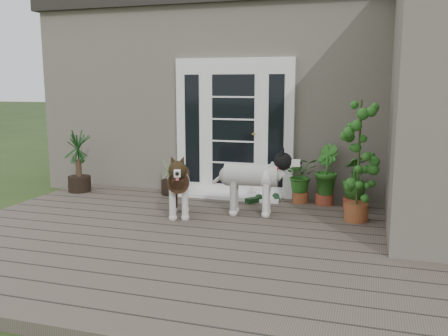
# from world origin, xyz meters

# --- Properties ---
(deck) EXTENTS (6.20, 4.60, 0.12)m
(deck) POSITION_xyz_m (0.00, 0.40, 0.06)
(deck) COLOR #6B5B4C
(deck) RESTS_ON ground
(house_main) EXTENTS (7.40, 4.00, 3.10)m
(house_main) POSITION_xyz_m (0.00, 4.65, 1.55)
(house_main) COLOR #665E54
(house_main) RESTS_ON ground
(roof_main) EXTENTS (7.60, 4.20, 0.20)m
(roof_main) POSITION_xyz_m (0.00, 4.65, 3.20)
(roof_main) COLOR #2D2826
(roof_main) RESTS_ON house_main
(door_unit) EXTENTS (1.90, 0.14, 2.15)m
(door_unit) POSITION_xyz_m (-0.20, 2.60, 1.19)
(door_unit) COLOR white
(door_unit) RESTS_ON deck
(door_step) EXTENTS (1.60, 0.40, 0.05)m
(door_step) POSITION_xyz_m (-0.20, 2.40, 0.14)
(door_step) COLOR white
(door_step) RESTS_ON deck
(brindle_dog) EXTENTS (0.68, 0.98, 0.75)m
(brindle_dog) POSITION_xyz_m (-0.55, 1.16, 0.50)
(brindle_dog) COLOR #3D2716
(brindle_dog) RESTS_ON deck
(white_dog) EXTENTS (1.00, 0.51, 0.80)m
(white_dog) POSITION_xyz_m (0.35, 1.51, 0.52)
(white_dog) COLOR white
(white_dog) RESTS_ON deck
(spider_plant) EXTENTS (0.60, 0.60, 0.61)m
(spider_plant) POSITION_xyz_m (-1.16, 2.35, 0.43)
(spider_plant) COLOR #7F955C
(spider_plant) RESTS_ON deck
(yucca) EXTENTS (0.77, 0.77, 1.01)m
(yucca) POSITION_xyz_m (-2.70, 2.08, 0.62)
(yucca) COLOR black
(yucca) RESTS_ON deck
(herb_a) EXTENTS (0.60, 0.60, 0.60)m
(herb_a) POSITION_xyz_m (0.90, 2.40, 0.42)
(herb_a) COLOR #1E5518
(herb_a) RESTS_ON deck
(herb_b) EXTENTS (0.57, 0.57, 0.66)m
(herb_b) POSITION_xyz_m (1.26, 2.38, 0.45)
(herb_b) COLOR #245518
(herb_b) RESTS_ON deck
(herb_c) EXTENTS (0.56, 0.56, 0.63)m
(herb_c) POSITION_xyz_m (1.68, 2.22, 0.43)
(herb_c) COLOR #154C16
(herb_c) RESTS_ON deck
(sapling) EXTENTS (0.50, 0.50, 1.61)m
(sapling) POSITION_xyz_m (1.73, 1.62, 0.93)
(sapling) COLOR #265F1B
(sapling) RESTS_ON deck
(clog_left) EXTENTS (0.21, 0.30, 0.08)m
(clog_left) POSITION_xyz_m (0.54, 2.40, 0.16)
(clog_left) COLOR black
(clog_left) RESTS_ON deck
(clog_right) EXTENTS (0.31, 0.34, 0.09)m
(clog_right) POSITION_xyz_m (0.24, 2.19, 0.17)
(clog_right) COLOR #153516
(clog_right) RESTS_ON deck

